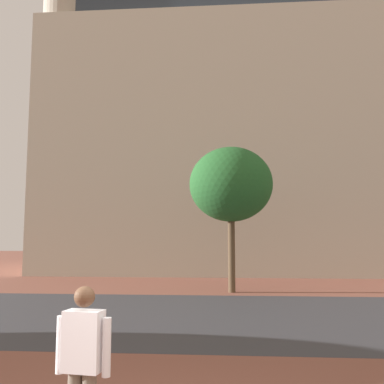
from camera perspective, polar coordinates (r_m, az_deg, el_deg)
The scene contains 5 objects.
ground_plane at distance 14.11m, azimuth 0.90°, elevation -15.32°, with size 120.00×120.00×0.00m, color brown.
street_asphalt_strip at distance 12.99m, azimuth 0.58°, elevation -16.09°, with size 120.00×8.60×0.00m, color #38383D.
landmark_building at distance 32.33m, azimuth 5.59°, elevation 8.47°, with size 24.91×13.86×36.49m.
person_skater at distance 4.90m, azimuth -14.32°, elevation -21.06°, with size 0.61×0.34×1.73m.
tree_curb_far at distance 18.23m, azimuth 5.22°, elevation 0.97°, with size 3.54×3.54×6.12m.
Camera 1 is at (0.85, -3.90, 2.23)m, focal length 39.89 mm.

